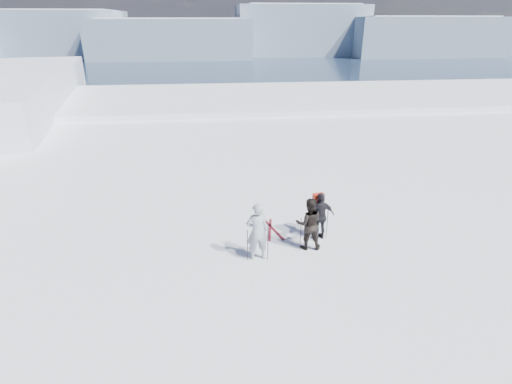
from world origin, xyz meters
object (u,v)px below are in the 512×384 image
at_px(skier_pack, 320,216).
at_px(skis_loose, 272,230).
at_px(skier_grey, 257,232).
at_px(skier_dark, 309,224).

distance_m(skier_pack, skis_loose, 1.99).
bearing_deg(skis_loose, skier_pack, -26.43).
bearing_deg(skier_pack, skis_loose, -36.84).
xyz_separation_m(skier_grey, skis_loose, (0.77, 1.86, -0.99)).
relative_size(skier_dark, skis_loose, 1.10).
relative_size(skier_dark, skier_pack, 1.05).
height_order(skier_grey, skier_pack, skier_grey).
xyz_separation_m(skier_dark, skier_pack, (0.56, 0.58, -0.04)).
xyz_separation_m(skier_dark, skis_loose, (-1.04, 1.37, -0.92)).
xyz_separation_m(skier_grey, skier_dark, (1.81, 0.48, -0.07)).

